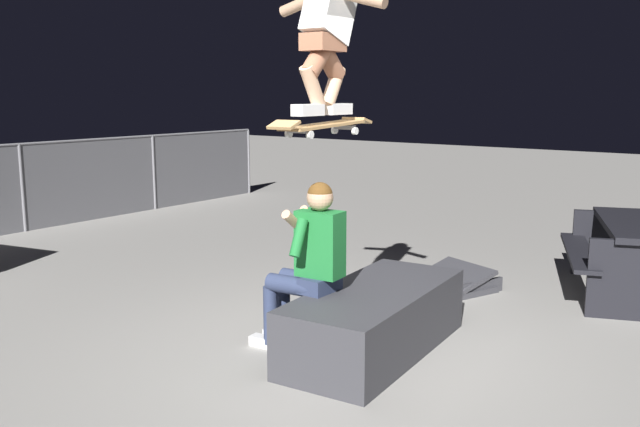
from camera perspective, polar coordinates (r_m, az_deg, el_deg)
name	(u,v)px	position (r m, az deg, el deg)	size (l,w,h in m)	color
ground_plane	(348,359)	(5.29, 2.36, -12.01)	(40.00, 40.00, 0.00)	gray
ledge_box_main	(375,320)	(5.36, 4.62, -8.86)	(1.81, 0.76, 0.50)	#38383D
person_sitting_on_ledge	(308,258)	(5.20, -1.02, -3.75)	(0.60, 0.77, 1.34)	#2D3856
skateboard	(323,126)	(4.88, 0.26, 7.34)	(1.02, 0.22, 0.13)	#AD8451
skater_airborne	(328,26)	(4.94, 0.65, 15.35)	(0.62, 0.89, 1.12)	white
kicker_ramp	(440,286)	(7.07, 9.95, -5.98)	(1.14, 1.02, 0.31)	#38383D
picnic_table_back	(640,247)	(7.36, 25.10, -2.57)	(2.07, 1.86, 0.75)	black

